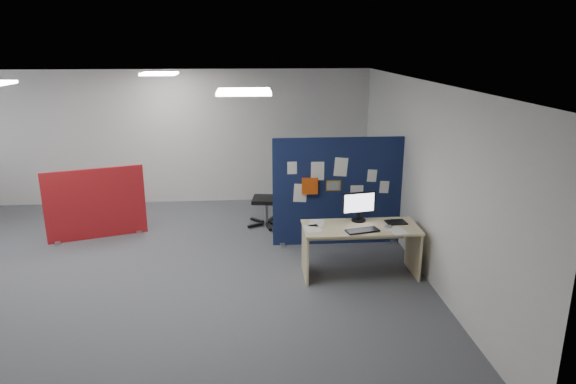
{
  "coord_description": "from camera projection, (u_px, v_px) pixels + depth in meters",
  "views": [
    {
      "loc": [
        2.04,
        -6.88,
        3.22
      ],
      "look_at": [
        2.63,
        0.63,
        1.0
      ],
      "focal_mm": 32.0,
      "sensor_mm": 36.0,
      "label": 1
    }
  ],
  "objects": [
    {
      "name": "monitor_main",
      "position": [
        359.0,
        205.0,
        7.33
      ],
      "size": [
        0.49,
        0.21,
        0.43
      ],
      "rotation": [
        0.0,
        0.0,
        0.19
      ],
      "color": "black",
      "rests_on": "main_desk"
    },
    {
      "name": "ceiling",
      "position": [
        88.0,
        83.0,
        6.58
      ],
      "size": [
        9.0,
        7.0,
        0.02
      ],
      "primitive_type": "cube",
      "color": "white",
      "rests_on": "wall_back"
    },
    {
      "name": "office_chair",
      "position": [
        272.0,
        193.0,
        9.17
      ],
      "size": [
        0.72,
        0.72,
        1.09
      ],
      "rotation": [
        0.0,
        0.0,
        -0.14
      ],
      "color": "black",
      "rests_on": "floor"
    },
    {
      "name": "wall_back",
      "position": [
        147.0,
        138.0,
        10.31
      ],
      "size": [
        9.0,
        0.02,
        2.7
      ],
      "primitive_type": "cube",
      "color": "silver",
      "rests_on": "floor"
    },
    {
      "name": "paper_tray",
      "position": [
        396.0,
        222.0,
        7.32
      ],
      "size": [
        0.3,
        0.24,
        0.01
      ],
      "primitive_type": "cube",
      "rotation": [
        0.0,
        0.0,
        0.09
      ],
      "color": "black",
      "rests_on": "main_desk"
    },
    {
      "name": "wall_right",
      "position": [
        423.0,
        178.0,
        7.29
      ],
      "size": [
        0.02,
        7.0,
        2.7
      ],
      "primitive_type": "cube",
      "color": "silver",
      "rests_on": "floor"
    },
    {
      "name": "main_desk",
      "position": [
        360.0,
        237.0,
        7.26
      ],
      "size": [
        1.62,
        0.72,
        0.73
      ],
      "color": "beige",
      "rests_on": "floor"
    },
    {
      "name": "ceiling_lights",
      "position": [
        126.0,
        82.0,
        7.25
      ],
      "size": [
        4.1,
        4.1,
        0.04
      ],
      "color": "white",
      "rests_on": "ceiling"
    },
    {
      "name": "red_divider",
      "position": [
        96.0,
        204.0,
        8.59
      ],
      "size": [
        1.55,
        0.54,
        1.21
      ],
      "rotation": [
        0.0,
        0.0,
        0.31
      ],
      "color": "#A51519",
      "rests_on": "floor"
    },
    {
      "name": "desk_papers",
      "position": [
        342.0,
        227.0,
        7.13
      ],
      "size": [
        1.41,
        0.74,
        0.0
      ],
      "color": "white",
      "rests_on": "main_desk"
    },
    {
      "name": "floor",
      "position": [
        109.0,
        275.0,
        7.34
      ],
      "size": [
        9.0,
        9.0,
        0.0
      ],
      "primitive_type": "plane",
      "color": "#4C4E53",
      "rests_on": "ground"
    },
    {
      "name": "keyboard",
      "position": [
        362.0,
        231.0,
        6.98
      ],
      "size": [
        0.48,
        0.28,
        0.02
      ],
      "primitive_type": "cube",
      "rotation": [
        0.0,
        0.0,
        0.23
      ],
      "color": "black",
      "rests_on": "main_desk"
    },
    {
      "name": "navy_divider",
      "position": [
        338.0,
        192.0,
        8.27
      ],
      "size": [
        2.15,
        0.3,
        1.77
      ],
      "color": "#101D3D",
      "rests_on": "floor"
    },
    {
      "name": "mouse",
      "position": [
        388.0,
        227.0,
        7.12
      ],
      "size": [
        0.11,
        0.09,
        0.03
      ],
      "primitive_type": "cube",
      "rotation": [
        0.0,
        0.0,
        0.34
      ],
      "color": "#A0A1A5",
      "rests_on": "main_desk"
    }
  ]
}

